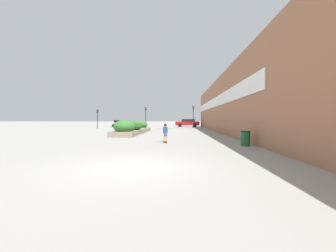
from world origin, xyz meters
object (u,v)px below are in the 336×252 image
traffic_light_right (193,113)px  traffic_light_far_left (97,115)px  car_center_left (187,123)px  traffic_light_left (146,114)px  car_leftmost (122,123)px  skateboarder (165,131)px  trash_bin (245,138)px  skateboard (165,141)px

traffic_light_right → traffic_light_far_left: traffic_light_right is taller
car_center_left → traffic_light_left: bearing=136.0°
traffic_light_far_left → traffic_light_right: bearing=2.8°
traffic_light_left → car_leftmost: bearing=132.5°
skateboarder → trash_bin: 4.89m
car_leftmost → traffic_light_left: traffic_light_left is taller
traffic_light_left → skateboarder: bearing=-78.3°
car_leftmost → car_center_left: size_ratio=1.02×
traffic_light_far_left → car_center_left: bearing=29.2°
skateboarder → traffic_light_right: 22.45m
car_center_left → traffic_light_right: traffic_light_right is taller
skateboarder → car_center_left: bearing=75.6°
skateboard → skateboarder: skateboarder is taller
trash_bin → traffic_light_far_left: (-17.03, 22.96, 1.69)m
traffic_light_left → traffic_light_far_left: bearing=-173.1°
trash_bin → car_leftmost: 33.30m
skateboarder → car_center_left: 29.82m
trash_bin → traffic_light_far_left: bearing=126.6°
skateboard → trash_bin: bearing=-28.3°
trash_bin → traffic_light_right: bearing=93.6°
skateboard → traffic_light_right: bearing=72.2°
trash_bin → car_center_left: (-2.16, 31.27, 0.39)m
car_center_left → traffic_light_right: bearing=-174.9°
car_leftmost → traffic_light_left: size_ratio=1.36×
skateboard → car_leftmost: (-10.11, 28.31, 0.65)m
car_leftmost → traffic_light_left: 8.25m
skateboarder → traffic_light_far_left: (-12.41, 21.41, 1.33)m
car_leftmost → traffic_light_right: (13.25, -6.15, 1.78)m
skateboarder → car_leftmost: bearing=100.0°
skateboarder → trash_bin: size_ratio=1.34×
traffic_light_left → traffic_light_far_left: 7.82m
skateboarder → car_center_left: car_center_left is taller
skateboard → trash_bin: (4.62, -1.55, 0.35)m
car_center_left → traffic_light_far_left: traffic_light_far_left is taller
skateboard → traffic_light_left: 22.94m
skateboard → skateboarder: (0.00, 0.00, 0.71)m
car_leftmost → traffic_light_left: (5.46, -5.95, 1.64)m
car_center_left → traffic_light_left: traffic_light_left is taller
skateboarder → car_center_left: size_ratio=0.24×
trash_bin → car_center_left: car_center_left is taller
skateboarder → traffic_light_right: size_ratio=0.31×
car_center_left → traffic_light_far_left: size_ratio=1.51×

